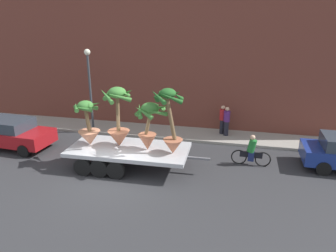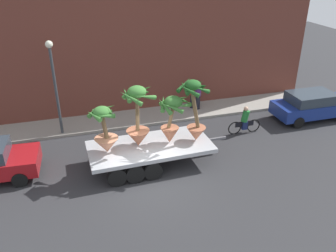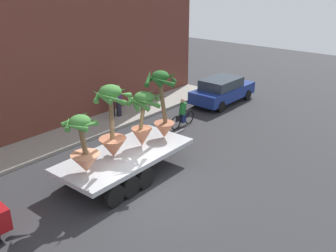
{
  "view_description": "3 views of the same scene",
  "coord_description": "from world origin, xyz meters",
  "px_view_note": "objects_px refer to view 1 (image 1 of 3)",
  "views": [
    {
      "loc": [
        5.09,
        -11.23,
        6.58
      ],
      "look_at": [
        1.92,
        2.38,
        1.79
      ],
      "focal_mm": 33.51,
      "sensor_mm": 36.0,
      "label": 1
    },
    {
      "loc": [
        -2.79,
        -11.86,
        8.69
      ],
      "look_at": [
        1.24,
        1.59,
        1.64
      ],
      "focal_mm": 37.35,
      "sensor_mm": 36.0,
      "label": 2
    },
    {
      "loc": [
        -8.54,
        -8.37,
        7.34
      ],
      "look_at": [
        3.06,
        1.46,
        1.21
      ],
      "focal_mm": 40.23,
      "sensor_mm": 36.0,
      "label": 3
    }
  ],
  "objects_px": {
    "trailing_car": "(12,133)",
    "pedestrian_far_left": "(227,121)",
    "cyclist": "(251,152)",
    "pedestrian_near_gate": "(222,119)",
    "street_lamp": "(89,80)",
    "flatbed_trailer": "(124,152)",
    "potted_palm_extra": "(88,126)",
    "potted_palm_front": "(149,124)",
    "potted_palm_middle": "(118,120)",
    "potted_palm_rear": "(171,123)"
  },
  "relations": [
    {
      "from": "street_lamp",
      "to": "flatbed_trailer",
      "type": "bearing_deg",
      "value": -48.72
    },
    {
      "from": "pedestrian_near_gate",
      "to": "pedestrian_far_left",
      "type": "height_order",
      "value": "same"
    },
    {
      "from": "potted_palm_extra",
      "to": "pedestrian_far_left",
      "type": "distance_m",
      "value": 7.88
    },
    {
      "from": "potted_palm_middle",
      "to": "potted_palm_front",
      "type": "relative_size",
      "value": 1.26
    },
    {
      "from": "cyclist",
      "to": "pedestrian_far_left",
      "type": "height_order",
      "value": "pedestrian_far_left"
    },
    {
      "from": "potted_palm_front",
      "to": "street_lamp",
      "type": "xyz_separation_m",
      "value": [
        -4.77,
        4.03,
        1.04
      ]
    },
    {
      "from": "trailing_car",
      "to": "pedestrian_far_left",
      "type": "height_order",
      "value": "pedestrian_far_left"
    },
    {
      "from": "potted_palm_middle",
      "to": "pedestrian_far_left",
      "type": "height_order",
      "value": "potted_palm_middle"
    },
    {
      "from": "potted_palm_front",
      "to": "pedestrian_near_gate",
      "type": "relative_size",
      "value": 1.29
    },
    {
      "from": "potted_palm_rear",
      "to": "potted_palm_front",
      "type": "height_order",
      "value": "potted_palm_rear"
    },
    {
      "from": "trailing_car",
      "to": "flatbed_trailer",
      "type": "bearing_deg",
      "value": -7.35
    },
    {
      "from": "potted_palm_front",
      "to": "street_lamp",
      "type": "bearing_deg",
      "value": 139.82
    },
    {
      "from": "potted_palm_middle",
      "to": "pedestrian_far_left",
      "type": "bearing_deg",
      "value": 45.82
    },
    {
      "from": "pedestrian_near_gate",
      "to": "potted_palm_extra",
      "type": "bearing_deg",
      "value": -138.39
    },
    {
      "from": "street_lamp",
      "to": "trailing_car",
      "type": "bearing_deg",
      "value": -134.82
    },
    {
      "from": "cyclist",
      "to": "trailing_car",
      "type": "bearing_deg",
      "value": -176.87
    },
    {
      "from": "potted_palm_front",
      "to": "pedestrian_near_gate",
      "type": "xyz_separation_m",
      "value": [
        2.91,
        5.16,
        -1.15
      ]
    },
    {
      "from": "flatbed_trailer",
      "to": "trailing_car",
      "type": "height_order",
      "value": "trailing_car"
    },
    {
      "from": "potted_palm_extra",
      "to": "trailing_car",
      "type": "relative_size",
      "value": 0.49
    },
    {
      "from": "potted_palm_middle",
      "to": "cyclist",
      "type": "bearing_deg",
      "value": 13.36
    },
    {
      "from": "cyclist",
      "to": "pedestrian_near_gate",
      "type": "distance_m",
      "value": 3.97
    },
    {
      "from": "potted_palm_front",
      "to": "potted_palm_middle",
      "type": "bearing_deg",
      "value": 175.45
    },
    {
      "from": "potted_palm_middle",
      "to": "cyclist",
      "type": "height_order",
      "value": "potted_palm_middle"
    },
    {
      "from": "trailing_car",
      "to": "street_lamp",
      "type": "bearing_deg",
      "value": 45.18
    },
    {
      "from": "potted_palm_rear",
      "to": "street_lamp",
      "type": "bearing_deg",
      "value": 144.05
    },
    {
      "from": "street_lamp",
      "to": "potted_palm_front",
      "type": "bearing_deg",
      "value": -40.18
    },
    {
      "from": "cyclist",
      "to": "potted_palm_middle",
      "type": "bearing_deg",
      "value": -166.64
    },
    {
      "from": "trailing_car",
      "to": "potted_palm_rear",
      "type": "bearing_deg",
      "value": -6.54
    },
    {
      "from": "potted_palm_middle",
      "to": "pedestrian_near_gate",
      "type": "relative_size",
      "value": 1.63
    },
    {
      "from": "potted_palm_middle",
      "to": "trailing_car",
      "type": "bearing_deg",
      "value": 173.36
    },
    {
      "from": "potted_palm_extra",
      "to": "cyclist",
      "type": "relative_size",
      "value": 1.15
    },
    {
      "from": "flatbed_trailer",
      "to": "street_lamp",
      "type": "xyz_separation_m",
      "value": [
        -3.53,
        4.02,
        2.46
      ]
    },
    {
      "from": "cyclist",
      "to": "trailing_car",
      "type": "xyz_separation_m",
      "value": [
        -12.42,
        -0.68,
        0.16
      ]
    },
    {
      "from": "cyclist",
      "to": "pedestrian_near_gate",
      "type": "height_order",
      "value": "pedestrian_near_gate"
    },
    {
      "from": "potted_palm_extra",
      "to": "pedestrian_near_gate",
      "type": "distance_m",
      "value": 7.86
    },
    {
      "from": "potted_palm_extra",
      "to": "pedestrian_near_gate",
      "type": "height_order",
      "value": "potted_palm_extra"
    },
    {
      "from": "flatbed_trailer",
      "to": "pedestrian_far_left",
      "type": "relative_size",
      "value": 3.8
    },
    {
      "from": "pedestrian_far_left",
      "to": "street_lamp",
      "type": "relative_size",
      "value": 0.35
    },
    {
      "from": "flatbed_trailer",
      "to": "potted_palm_rear",
      "type": "xyz_separation_m",
      "value": [
        2.24,
        -0.16,
        1.62
      ]
    },
    {
      "from": "potted_palm_rear",
      "to": "potted_palm_front",
      "type": "bearing_deg",
      "value": 171.15
    },
    {
      "from": "flatbed_trailer",
      "to": "potted_palm_middle",
      "type": "height_order",
      "value": "potted_palm_middle"
    },
    {
      "from": "potted_palm_middle",
      "to": "trailing_car",
      "type": "distance_m",
      "value": 6.61
    },
    {
      "from": "cyclist",
      "to": "street_lamp",
      "type": "distance_m",
      "value": 9.94
    },
    {
      "from": "cyclist",
      "to": "pedestrian_far_left",
      "type": "relative_size",
      "value": 1.08
    },
    {
      "from": "flatbed_trailer",
      "to": "potted_palm_extra",
      "type": "height_order",
      "value": "potted_palm_extra"
    },
    {
      "from": "cyclist",
      "to": "pedestrian_near_gate",
      "type": "xyz_separation_m",
      "value": [
        -1.6,
        3.62,
        0.37
      ]
    },
    {
      "from": "trailing_car",
      "to": "cyclist",
      "type": "bearing_deg",
      "value": 3.13
    },
    {
      "from": "potted_palm_front",
      "to": "potted_palm_extra",
      "type": "bearing_deg",
      "value": -179.5
    },
    {
      "from": "potted_palm_extra",
      "to": "pedestrian_far_left",
      "type": "xyz_separation_m",
      "value": [
        6.09,
        4.93,
        -0.84
      ]
    },
    {
      "from": "potted_palm_extra",
      "to": "street_lamp",
      "type": "distance_m",
      "value": 4.65
    }
  ]
}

